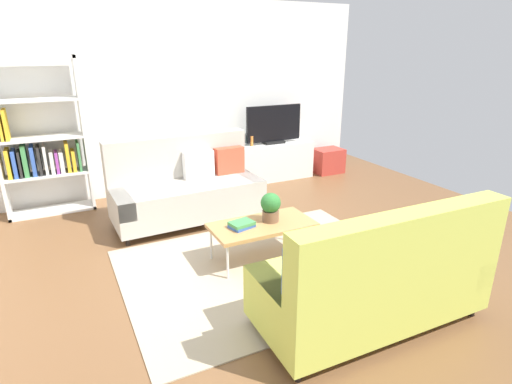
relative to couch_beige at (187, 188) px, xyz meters
name	(u,v)px	position (x,y,z in m)	size (l,w,h in m)	color
ground_plane	(255,258)	(0.33, -1.37, -0.45)	(7.68, 7.68, 0.00)	brown
wall_far	(176,97)	(0.33, 1.43, 1.00)	(6.40, 0.12, 2.90)	white
area_rug	(266,267)	(0.33, -1.62, -0.44)	(2.90, 2.20, 0.01)	tan
couch_beige	(187,188)	(0.00, 0.00, 0.00)	(1.93, 0.90, 1.10)	#B2ADA3
couch_green	(375,279)	(0.67, -2.84, -0.01)	(1.92, 0.87, 1.10)	#C1CC51
coffee_table	(262,226)	(0.38, -1.42, -0.05)	(1.10, 0.56, 0.42)	#B7844C
tv_console	(273,161)	(1.88, 1.09, -0.13)	(1.40, 0.44, 0.64)	silver
tv	(274,125)	(1.88, 1.07, 0.51)	(1.00, 0.20, 0.64)	black
bookshelf	(40,145)	(-1.64, 1.11, 0.52)	(1.10, 0.36, 2.10)	white
storage_trunk	(328,161)	(2.98, 0.99, -0.23)	(0.52, 0.40, 0.44)	#B2382D
potted_plant	(271,206)	(0.50, -1.40, 0.14)	(0.22, 0.22, 0.32)	brown
table_book_0	(242,226)	(0.15, -1.41, -0.01)	(0.24, 0.18, 0.03)	#3359B2
table_book_1	(242,223)	(0.15, -1.41, 0.02)	(0.24, 0.18, 0.03)	#3F8C4C
vase_0	(241,141)	(1.30, 1.14, 0.27)	(0.10, 0.10, 0.15)	#33B29E
bottle_0	(252,141)	(1.46, 1.05, 0.28)	(0.05, 0.05, 0.17)	orange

